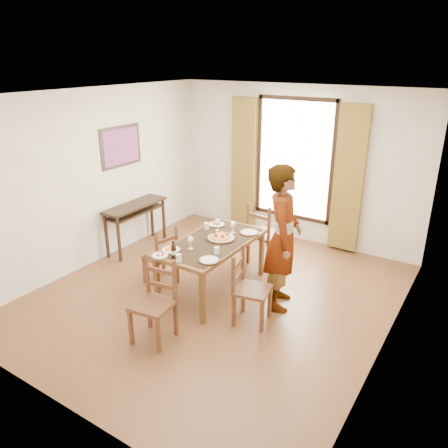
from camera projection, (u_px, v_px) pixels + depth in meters
The scene contains 22 objects.
ground at pixel (216, 295), 6.10m from camera, with size 5.00×5.00×0.00m, color #4A3217.
room_shell at pixel (220, 187), 5.64m from camera, with size 4.60×5.10×2.74m.
console_table at pixel (135, 211), 7.34m from camera, with size 0.38×1.20×0.80m.
dining_table at pixel (212, 246), 6.00m from camera, with size 0.86×1.64×0.76m.
chair_west at pixel (162, 257), 6.26m from camera, with size 0.48×0.48×0.90m.
chair_north at pixel (264, 236), 6.86m from camera, with size 0.52×0.52×1.03m.
chair_south at pixel (154, 304), 5.02m from camera, with size 0.49×0.49×0.99m.
chair_east at pixel (250, 290), 5.35m from camera, with size 0.50×0.50×0.94m.
man at pixel (283, 238), 5.54m from camera, with size 0.69×0.82×1.92m, color gray.
plate_sw at pixel (171, 249), 5.66m from camera, with size 0.27×0.27×0.05m, color silver, non-canonical shape.
plate_se at pixel (209, 259), 5.38m from camera, with size 0.27×0.27×0.05m, color silver, non-canonical shape.
plate_nw at pixel (217, 224), 6.51m from camera, with size 0.27×0.27×0.05m, color silver, non-canonical shape.
plate_ne at pixel (249, 231), 6.22m from camera, with size 0.27×0.27×0.05m, color silver, non-canonical shape.
pasta_platter at pixel (221, 236), 6.02m from camera, with size 0.40×0.40×0.10m, color red, non-canonical shape.
caprese_plate at pixel (160, 255), 5.51m from camera, with size 0.20×0.20×0.04m, color silver, non-canonical shape.
wine_glass_a at pixel (191, 242), 5.69m from camera, with size 0.08×0.08×0.18m, color white, non-canonical shape.
wine_glass_b at pixel (233, 227), 6.21m from camera, with size 0.08×0.08×0.18m, color white, non-canonical shape.
wine_glass_c at pixel (217, 225), 6.29m from camera, with size 0.08×0.08×0.18m, color white, non-canonical shape.
tumbler_a at pixel (217, 251), 5.56m from camera, with size 0.07×0.07×0.10m, color silver.
tumbler_b at pixel (206, 226), 6.36m from camera, with size 0.07×0.07×0.10m, color silver.
tumbler_c at pixel (179, 258), 5.36m from camera, with size 0.07×0.07×0.10m, color silver.
wine_bottle at pixel (174, 250), 5.39m from camera, with size 0.07×0.07×0.25m, color black, non-canonical shape.
Camera 1 is at (2.98, -4.41, 3.14)m, focal length 35.00 mm.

